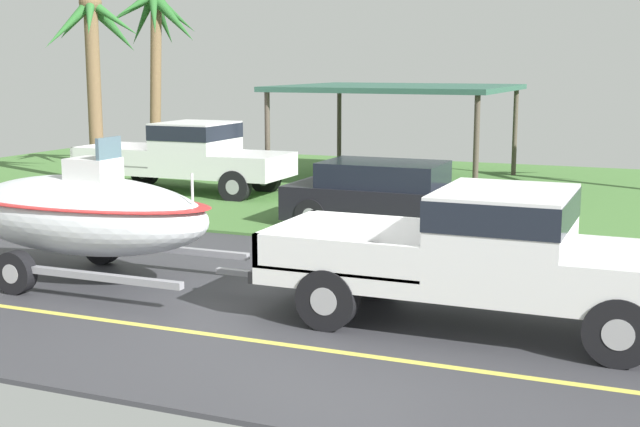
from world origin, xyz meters
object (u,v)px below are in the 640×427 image
object	(u,v)px
pickup_truck_towing	(500,252)
palm_tree_mid	(94,45)
boat_on_trailer	(83,214)
carport_awning	(399,90)
parked_sedan_near	(391,197)
parked_pickup_background	(195,154)
palm_tree_near_left	(156,34)

from	to	relation	value
pickup_truck_towing	palm_tree_mid	bearing A→B (deg)	144.87
boat_on_trailer	carport_awning	size ratio (longest dim) A/B	0.93
pickup_truck_towing	carport_awning	xyz separation A→B (m)	(-5.34, 12.60, 1.62)
parked_sedan_near	pickup_truck_towing	bearing A→B (deg)	-60.32
parked_sedan_near	parked_pickup_background	bearing A→B (deg)	157.17
carport_awning	palm_tree_near_left	world-z (taller)	palm_tree_near_left
pickup_truck_towing	parked_pickup_background	world-z (taller)	parked_pickup_background
boat_on_trailer	parked_pickup_background	bearing A→B (deg)	109.74
parked_sedan_near	palm_tree_near_left	size ratio (longest dim) A/B	0.78
parked_pickup_background	palm_tree_near_left	bearing A→B (deg)	135.16
boat_on_trailer	parked_sedan_near	bearing A→B (deg)	62.36
carport_awning	palm_tree_near_left	xyz separation A→B (m)	(-7.24, -1.05, 1.58)
boat_on_trailer	carport_awning	distance (m)	12.75
parked_sedan_near	palm_tree_mid	world-z (taller)	palm_tree_mid
boat_on_trailer	carport_awning	bearing A→B (deg)	84.85
pickup_truck_towing	boat_on_trailer	distance (m)	6.48
parked_pickup_background	palm_tree_near_left	distance (m)	5.35
pickup_truck_towing	palm_tree_mid	size ratio (longest dim) A/B	1.06
boat_on_trailer	parked_pickup_background	distance (m)	9.05
parked_pickup_background	palm_tree_mid	xyz separation A→B (m)	(-3.53, 0.67, 2.81)
pickup_truck_towing	palm_tree_near_left	distance (m)	17.37
boat_on_trailer	palm_tree_near_left	size ratio (longest dim) A/B	1.02
boat_on_trailer	palm_tree_mid	world-z (taller)	palm_tree_mid
pickup_truck_towing	carport_awning	distance (m)	13.78
parked_pickup_background	carport_awning	world-z (taller)	carport_awning
parked_pickup_background	parked_sedan_near	distance (m)	6.69
boat_on_trailer	pickup_truck_towing	bearing A→B (deg)	-0.00
pickup_truck_towing	palm_tree_near_left	size ratio (longest dim) A/B	1.00
parked_pickup_background	parked_sedan_near	world-z (taller)	parked_pickup_background
parked_sedan_near	palm_tree_near_left	distance (m)	11.35
palm_tree_near_left	parked_pickup_background	bearing A→B (deg)	-44.84
boat_on_trailer	parked_pickup_background	xyz separation A→B (m)	(-3.06, 8.51, -0.02)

